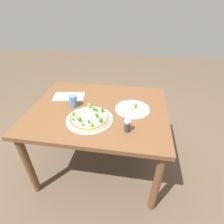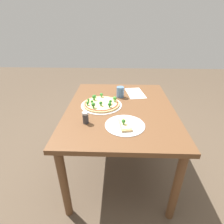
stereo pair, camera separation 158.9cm
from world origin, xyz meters
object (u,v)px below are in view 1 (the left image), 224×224
pizza_tray_whole (90,118)px  pizza_tray_slice (133,108)px  condiment_shaker (127,126)px  dining_table (99,116)px  drinking_cup (73,101)px

pizza_tray_whole → pizza_tray_slice: bearing=-148.6°
pizza_tray_whole → condiment_shaker: condiment_shaker is taller
dining_table → drinking_cup: bearing=-0.6°
dining_table → pizza_tray_whole: (0.03, 0.17, 0.10)m
dining_table → drinking_cup: size_ratio=11.25×
pizza_tray_whole → drinking_cup: drinking_cup is taller
condiment_shaker → drinking_cup: bearing=-28.1°
pizza_tray_slice → drinking_cup: 0.52m
dining_table → pizza_tray_whole: bearing=79.1°
pizza_tray_whole → pizza_tray_slice: pizza_tray_whole is taller
dining_table → pizza_tray_slice: bearing=-174.1°
pizza_tray_whole → dining_table: bearing=-100.9°
pizza_tray_slice → drinking_cup: size_ratio=2.82×
pizza_tray_slice → drinking_cup: (0.51, 0.03, 0.04)m
pizza_tray_slice → condiment_shaker: (0.03, 0.29, 0.04)m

